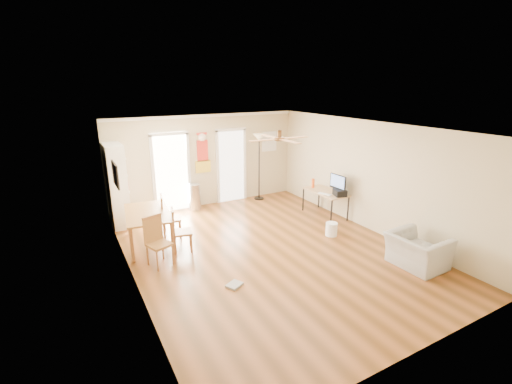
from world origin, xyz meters
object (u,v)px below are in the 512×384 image
trash_can (194,197)px  torchiere_lamp (259,167)px  wastebasket_a (331,229)px  printer (340,193)px  dining_chair_right_b (182,230)px  dining_chair_right_a (171,216)px  dining_chair_near (159,242)px  armchair (417,251)px  computer_desk (325,203)px  bookshelf (117,185)px  dining_table (149,228)px

trash_can → torchiere_lamp: torchiere_lamp is taller
wastebasket_a → torchiere_lamp: bearing=92.5°
printer → wastebasket_a: bearing=-122.2°
dining_chair_right_b → trash_can: 2.56m
dining_chair_right_a → dining_chair_near: bearing=166.9°
armchair → dining_chair_right_a: bearing=44.4°
computer_desk → wastebasket_a: bearing=-122.3°
dining_chair_near → bookshelf: bearing=78.8°
armchair → dining_chair_near: bearing=59.3°
trash_can → printer: (2.97, -2.61, 0.39)m
wastebasket_a → armchair: armchair is taller
computer_desk → printer: (0.07, -0.47, 0.42)m
dining_chair_right_a → wastebasket_a: 3.72m
trash_can → computer_desk: bearing=-36.3°
dining_chair_right_a → dining_chair_right_b: 0.80m
bookshelf → dining_chair_right_a: (0.93, -1.37, -0.52)m
torchiere_lamp → wastebasket_a: size_ratio=6.38×
dining_chair_right_a → trash_can: dining_chair_right_a is taller
dining_table → printer: printer is taller
dining_chair_right_a → armchair: dining_chair_right_a is taller
dining_chair_near → printer: dining_chair_near is taller
dining_chair_right_b → armchair: dining_chair_right_b is taller
bookshelf → dining_chair_right_b: bearing=-83.5°
dining_chair_right_b → dining_chair_near: size_ratio=0.95×
dining_chair_right_a → dining_chair_right_b: (0.00, -0.80, -0.03)m
dining_chair_near → torchiere_lamp: 4.61m
dining_chair_right_a → printer: size_ratio=3.16×
dining_chair_right_a → torchiere_lamp: (3.14, 1.47, 0.50)m
trash_can → bookshelf: bearing=-175.9°
dining_chair_near → trash_can: size_ratio=1.33×
dining_chair_right_b → printer: dining_chair_right_b is taller
dining_table → dining_chair_near: (-0.04, -1.03, 0.11)m
dining_table → torchiere_lamp: (3.69, 1.64, 0.62)m
computer_desk → wastebasket_a: (-0.71, -1.12, -0.18)m
bookshelf → wastebasket_a: 5.30m
dining_chair_right_a → armchair: 5.24m
trash_can → dining_chair_right_a: bearing=-125.5°
dining_chair_near → printer: size_ratio=3.09×
dining_chair_right_a → torchiere_lamp: torchiere_lamp is taller
dining_table → wastebasket_a: (3.83, -1.56, -0.22)m
trash_can → computer_desk: (2.90, -2.13, -0.03)m
dining_chair_right_a → wastebasket_a: (3.28, -1.74, -0.35)m
computer_desk → torchiere_lamp: bearing=112.1°
dining_table → torchiere_lamp: torchiere_lamp is taller
armchair → bookshelf: bearing=41.6°
dining_table → armchair: bearing=-39.0°
wastebasket_a → armchair: bearing=-76.2°
dining_chair_right_a → dining_chair_near: dining_chair_right_a is taller
dining_table → dining_chair_right_b: dining_chair_right_b is taller
printer → dining_chair_near: bearing=-160.5°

